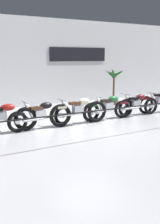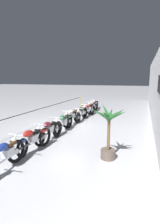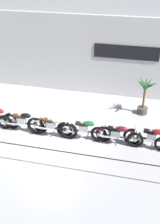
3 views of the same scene
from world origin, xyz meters
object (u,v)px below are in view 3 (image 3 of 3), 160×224
(motorcycle_red_7, at_px, (153,138))
(potted_palm_left_of_row, at_px, (144,95))
(motorcycle_black_3, at_px, (23,122))
(motorcycle_cream_4, at_px, (52,127))
(motorcycle_maroon_6, at_px, (117,135))
(motorcycle_green_5, at_px, (85,130))

(motorcycle_red_7, bearing_deg, potted_palm_left_of_row, 100.34)
(motorcycle_black_3, relative_size, motorcycle_red_7, 1.01)
(motorcycle_cream_4, bearing_deg, motorcycle_red_7, 2.05)
(motorcycle_red_7, bearing_deg, motorcycle_black_3, -179.77)
(motorcycle_black_3, height_order, potted_palm_left_of_row, potted_palm_left_of_row)
(motorcycle_cream_4, bearing_deg, motorcycle_maroon_6, 1.59)
(motorcycle_red_7, bearing_deg, motorcycle_green_5, -179.33)
(motorcycle_maroon_6, relative_size, motorcycle_red_7, 0.93)
(motorcycle_maroon_6, distance_m, motorcycle_red_7, 1.42)
(motorcycle_maroon_6, xyz_separation_m, potted_palm_left_of_row, (0.92, 2.77, 0.54))
(motorcycle_black_3, bearing_deg, potted_palm_left_of_row, 28.33)
(motorcycle_black_3, xyz_separation_m, motorcycle_green_5, (2.78, -0.01, 0.01))
(motorcycle_black_3, bearing_deg, motorcycle_maroon_6, -0.70)
(motorcycle_green_5, bearing_deg, motorcycle_maroon_6, -1.72)
(motorcycle_maroon_6, bearing_deg, motorcycle_green_5, 178.28)
(motorcycle_red_7, xyz_separation_m, potted_palm_left_of_row, (-0.49, 2.70, 0.52))
(motorcycle_black_3, height_order, motorcycle_cream_4, motorcycle_cream_4)
(motorcycle_green_5, height_order, potted_palm_left_of_row, potted_palm_left_of_row)
(motorcycle_maroon_6, bearing_deg, potted_palm_left_of_row, 71.62)
(motorcycle_maroon_6, height_order, potted_palm_left_of_row, potted_palm_left_of_row)
(motorcycle_red_7, relative_size, potted_palm_left_of_row, 1.23)
(motorcycle_green_5, height_order, motorcycle_maroon_6, motorcycle_green_5)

